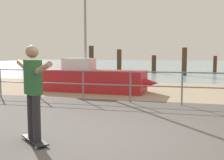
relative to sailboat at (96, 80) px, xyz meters
The scene contains 12 objects.
ground_plane 7.21m from the sailboat, 70.55° to the right, with size 24.00×10.00×0.04m, color #514C49.
beach_strip 2.74m from the sailboat, 27.03° to the left, with size 24.00×6.00×0.04m, color tan.
sea_surface 29.32m from the sailboat, 85.32° to the left, with size 72.00×50.00×0.04m, color #849EA3.
railing_fence 2.20m from the sailboat, 83.39° to the right, with size 9.68×0.05×1.05m.
sailboat is the anchor object (origin of this frame).
skateboard 6.52m from the sailboat, 81.74° to the right, with size 0.75×0.65×0.08m.
skateboarder 6.53m from the sailboat, 81.74° to the right, with size 1.19×0.97×1.65m.
groyne_post_0 10.07m from the sailboat, 109.93° to the left, with size 0.38×0.38×2.20m, color #422D1E.
groyne_post_1 9.05m from the sailboat, 96.80° to the left, with size 0.35×0.35×1.91m, color #422D1E.
groyne_post_2 11.35m from the sailboat, 83.50° to the left, with size 0.36×0.36×1.46m, color #422D1E.
groyne_post_3 10.28m from the sailboat, 69.23° to the left, with size 0.36×0.36×2.03m, color #422D1E.
groyne_post_4 13.25m from the sailboat, 63.07° to the left, with size 0.28×0.28×1.42m, color #422D1E.
Camera 1 is at (1.02, -4.78, 1.59)m, focal length 42.95 mm.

